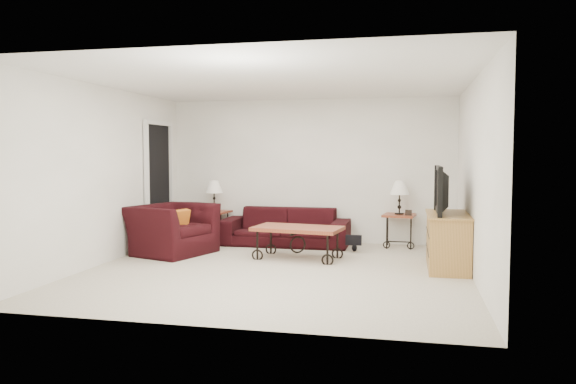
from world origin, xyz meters
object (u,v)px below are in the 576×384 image
object	(u,v)px
tv_stand	(448,241)
lamp_right	(399,198)
backpack	(354,236)
armchair	(172,229)
coffee_table	(298,243)
lamp_left	(214,196)
television	(447,190)
sofa	(286,227)
side_table_right	(399,231)
side_table_left	(214,226)

from	to	relation	value
tv_stand	lamp_right	bearing A→B (deg)	112.98
tv_stand	backpack	size ratio (longest dim) A/B	2.53
armchair	backpack	size ratio (longest dim) A/B	2.38
coffee_table	armchair	world-z (taller)	armchair
lamp_left	television	distance (m)	4.20
tv_stand	backpack	distance (m)	1.71
lamp_left	armchair	size ratio (longest dim) A/B	0.46
sofa	television	distance (m)	3.00
side_table_right	coffee_table	world-z (taller)	side_table_right
armchair	lamp_right	bearing A→B (deg)	-50.08
lamp_right	lamp_left	bearing A→B (deg)	180.00
side_table_left	coffee_table	bearing A→B (deg)	-37.12
side_table_right	lamp_right	distance (m)	0.55
backpack	tv_stand	bearing A→B (deg)	-58.58
side_table_left	sofa	bearing A→B (deg)	-7.66
sofa	television	xyz separation A→B (m)	(2.54, -1.41, 0.75)
lamp_left	lamp_right	world-z (taller)	lamp_right
sofa	side_table_right	size ratio (longest dim) A/B	3.88
coffee_table	television	world-z (taller)	television
sofa	armchair	xyz separation A→B (m)	(-1.54, -1.17, 0.07)
side_table_right	television	xyz separation A→B (m)	(0.65, -1.59, 0.79)
side_table_right	coffee_table	distance (m)	1.98
lamp_right	coffee_table	bearing A→B (deg)	-136.93
side_table_left	television	bearing A→B (deg)	-22.25
lamp_right	side_table_right	bearing A→B (deg)	0.00
lamp_right	television	xyz separation A→B (m)	(0.65, -1.59, 0.24)
side_table_right	lamp_left	xyz separation A→B (m)	(-3.23, 0.00, 0.53)
side_table_left	tv_stand	bearing A→B (deg)	-22.14
side_table_left	backpack	size ratio (longest dim) A/B	1.09
sofa	tv_stand	size ratio (longest dim) A/B	1.72
side_table_right	lamp_left	size ratio (longest dim) A/B	1.03
sofa	side_table_left	size ratio (longest dim) A/B	3.99
coffee_table	tv_stand	xyz separation A→B (m)	(2.12, -0.24, 0.13)
tv_stand	television	distance (m)	0.69
lamp_left	lamp_right	size ratio (longest dim) A/B	0.97
lamp_left	armchair	xyz separation A→B (m)	(-0.21, -1.35, -0.42)
tv_stand	television	bearing A→B (deg)	180.00
backpack	television	bearing A→B (deg)	-59.00
sofa	lamp_left	xyz separation A→B (m)	(-1.34, 0.18, 0.49)
sofa	lamp_right	size ratio (longest dim) A/B	3.88
lamp_right	coffee_table	size ratio (longest dim) A/B	0.43
side_table_right	backpack	distance (m)	0.88
lamp_right	armchair	bearing A→B (deg)	-158.52
sofa	lamp_right	xyz separation A→B (m)	(1.89, 0.18, 0.51)
lamp_left	backpack	xyz separation A→B (m)	(2.54, -0.55, -0.56)
side_table_left	side_table_right	bearing A→B (deg)	0.00
lamp_right	tv_stand	distance (m)	1.78
sofa	television	size ratio (longest dim) A/B	1.92
armchair	lamp_left	bearing A→B (deg)	9.78
side_table_right	armchair	xyz separation A→B (m)	(-3.43, -1.35, 0.11)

